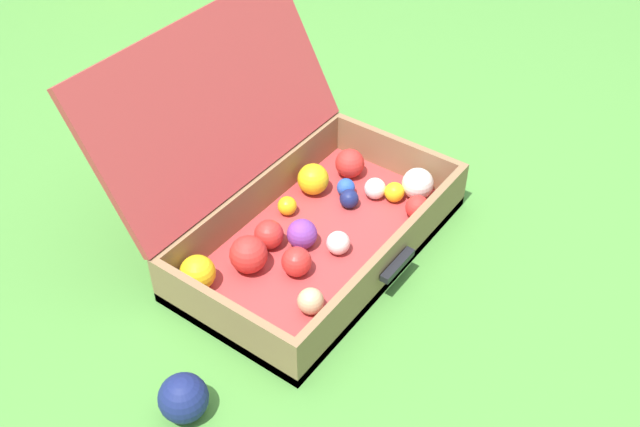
% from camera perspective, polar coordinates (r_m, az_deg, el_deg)
% --- Properties ---
extents(ground_plane, '(16.00, 16.00, 0.00)m').
position_cam_1_polar(ground_plane, '(1.65, -0.26, -4.96)').
color(ground_plane, '#4C8C38').
extents(open_suitcase, '(0.67, 0.60, 0.47)m').
position_cam_1_polar(open_suitcase, '(1.68, -2.04, 0.95)').
color(open_suitcase, '#B23838').
rests_on(open_suitcase, ground).
extents(stray_ball_on_grass, '(0.09, 0.09, 0.09)m').
position_cam_1_polar(stray_ball_on_grass, '(1.41, -10.47, -13.78)').
color(stray_ball_on_grass, navy).
rests_on(stray_ball_on_grass, ground).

